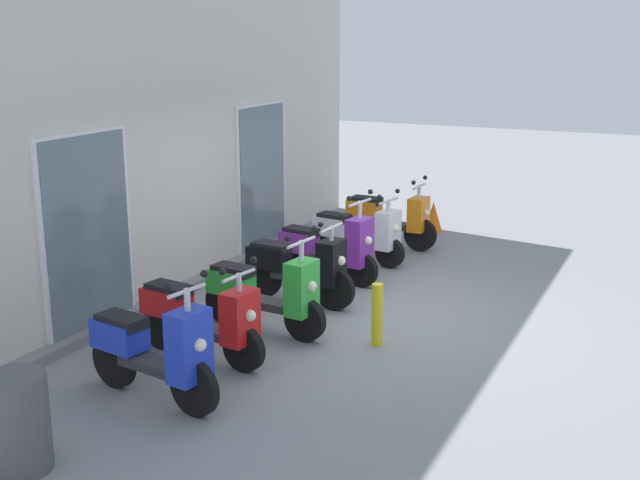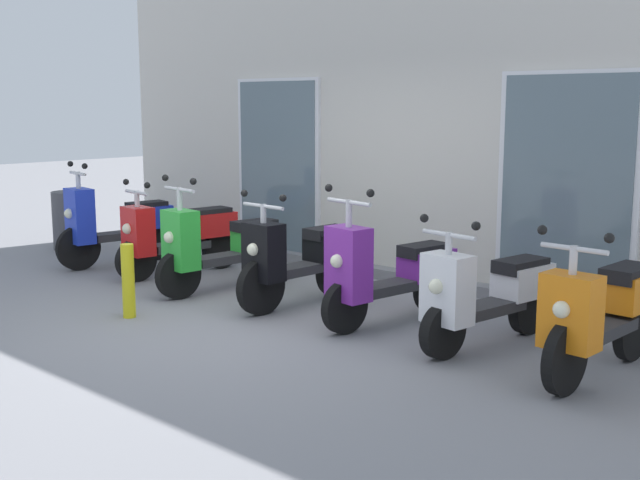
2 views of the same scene
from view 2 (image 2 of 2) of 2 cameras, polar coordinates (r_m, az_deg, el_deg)
The scene contains 11 objects.
ground_plane at distance 7.40m, azimuth -6.26°, elevation -5.96°, with size 40.00×40.00×0.00m, color gray.
storefront_facade at distance 9.14m, azimuth 6.48°, elevation 9.72°, with size 9.80×0.50×4.13m.
scooter_blue at distance 10.20m, azimuth -14.33°, elevation 1.12°, with size 0.60×1.58×1.30m.
scooter_red at distance 9.48m, azimuth -10.03°, elevation 0.36°, with size 0.59×1.61×1.14m.
scooter_green at distance 8.60m, azimuth -7.07°, elevation -0.51°, with size 0.60×1.62×1.26m.
scooter_black at distance 7.92m, azimuth -1.46°, elevation -1.28°, with size 0.62×1.58×1.17m.
scooter_purple at distance 7.30m, azimuth 4.89°, elevation -2.27°, with size 0.63×1.59×1.29m.
scooter_white at distance 6.75m, azimuth 11.84°, elevation -3.74°, with size 0.63×1.54×1.12m.
scooter_orange at distance 6.21m, azimuth 19.43°, elevation -4.83°, with size 0.55×1.60×1.16m.
trash_bin at distance 11.55m, azimuth -17.28°, elevation 1.35°, with size 0.50×0.50×0.79m, color #4C4C51.
curb_bollard at distance 7.71m, azimuth -13.48°, elevation -2.84°, with size 0.12×0.12×0.70m, color yellow.
Camera 2 is at (5.35, -4.71, 1.99)m, focal length 45.01 mm.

